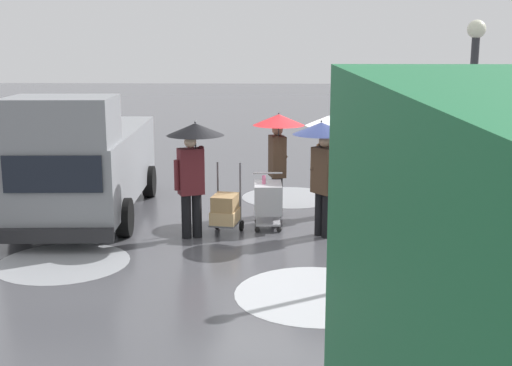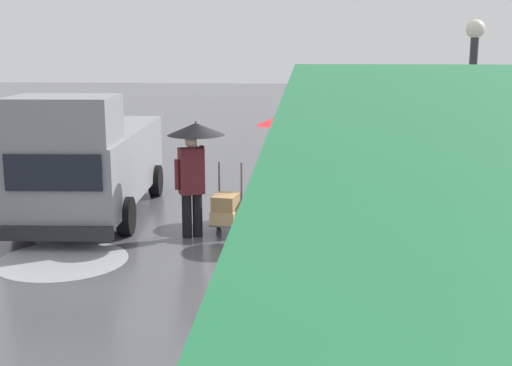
{
  "view_description": "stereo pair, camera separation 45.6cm",
  "coord_description": "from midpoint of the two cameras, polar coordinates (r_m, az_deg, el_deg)",
  "views": [
    {
      "loc": [
        -0.03,
        12.45,
        3.54
      ],
      "look_at": [
        0.34,
        0.74,
        1.05
      ],
      "focal_mm": 46.89,
      "sensor_mm": 36.0,
      "label": 1
    },
    {
      "loc": [
        -0.48,
        12.42,
        3.54
      ],
      "look_at": [
        0.34,
        0.74,
        1.05
      ],
      "focal_mm": 46.89,
      "sensor_mm": 36.0,
      "label": 2
    }
  ],
  "objects": [
    {
      "name": "pedestrian_far_side",
      "position": [
        12.16,
        6.87,
        2.59
      ],
      "size": [
        1.04,
        1.04,
        2.15
      ],
      "color": "black",
      "rests_on": "ground"
    },
    {
      "name": "shopping_cart_vendor",
      "position": [
        12.82,
        2.18,
        -1.4
      ],
      "size": [
        0.58,
        0.83,
        1.04
      ],
      "color": "#B2B2B7",
      "rests_on": "ground"
    },
    {
      "name": "pedestrian_pink_side",
      "position": [
        12.08,
        -4.24,
        2.65
      ],
      "size": [
        1.04,
        1.04,
        2.15
      ],
      "color": "black",
      "rests_on": "ground"
    },
    {
      "name": "slush_patch_under_van",
      "position": [
        15.48,
        4.18,
        -1.24
      ],
      "size": [
        2.19,
        2.19,
        0.01
      ],
      "primitive_type": "cylinder",
      "color": "#999BA0",
      "rests_on": "ground"
    },
    {
      "name": "pedestrian_white_side",
      "position": [
        13.54,
        7.65,
        3.52
      ],
      "size": [
        1.04,
        1.04,
        2.15
      ],
      "color": "black",
      "rests_on": "ground"
    },
    {
      "name": "ground_plane",
      "position": [
        12.93,
        2.75,
        -3.9
      ],
      "size": [
        90.0,
        90.0,
        0.0
      ],
      "primitive_type": "plane",
      "color": "#4C4C51"
    },
    {
      "name": "slush_patch_near_cluster",
      "position": [
        11.49,
        -15.1,
        -6.36
      ],
      "size": [
        2.16,
        2.16,
        0.01
      ],
      "primitive_type": "cylinder",
      "color": "#999BA0",
      "rests_on": "ground"
    },
    {
      "name": "pedestrian_black_side",
      "position": [
        13.53,
        3.14,
        3.67
      ],
      "size": [
        1.04,
        1.04,
        2.15
      ],
      "color": "black",
      "rests_on": "ground"
    },
    {
      "name": "slush_patch_mid_street",
      "position": [
        9.69,
        5.9,
        -9.49
      ],
      "size": [
        2.35,
        2.35,
        0.01
      ],
      "primitive_type": "cylinder",
      "color": "silver",
      "rests_on": "ground"
    },
    {
      "name": "cargo_van_parked_right",
      "position": [
        13.95,
        -13.01,
        1.94
      ],
      "size": [
        2.38,
        5.43,
        2.6
      ],
      "color": "gray",
      "rests_on": "ground"
    },
    {
      "name": "hand_dolly_boxes",
      "position": [
        12.47,
        -1.52,
        -2.31
      ],
      "size": [
        0.63,
        0.78,
        1.32
      ],
      "color": "#515156",
      "rests_on": "ground"
    },
    {
      "name": "street_lamp",
      "position": [
        10.8,
        18.91,
        5.14
      ],
      "size": [
        0.28,
        0.28,
        3.86
      ],
      "color": "#2D2D33",
      "rests_on": "ground"
    }
  ]
}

